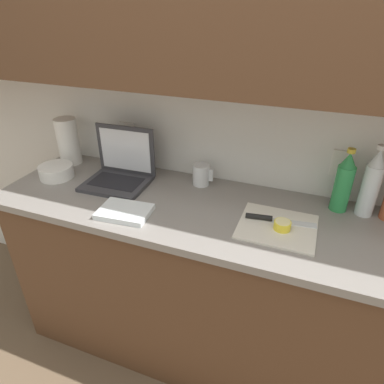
% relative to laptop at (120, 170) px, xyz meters
% --- Properties ---
extents(ground_plane, '(12.00, 12.00, 0.00)m').
position_rel_laptop_xyz_m(ground_plane, '(0.78, -0.10, -1.00)').
color(ground_plane, brown).
rests_on(ground_plane, ground).
extents(wall_back, '(5.20, 0.38, 2.60)m').
position_rel_laptop_xyz_m(wall_back, '(0.78, 0.13, 0.56)').
color(wall_back, white).
rests_on(wall_back, ground_plane).
extents(counter_unit, '(2.58, 0.60, 0.93)m').
position_rel_laptop_xyz_m(counter_unit, '(0.81, -0.10, -0.52)').
color(counter_unit, brown).
rests_on(counter_unit, ground_plane).
extents(laptop, '(0.32, 0.27, 0.27)m').
position_rel_laptop_xyz_m(laptop, '(0.00, 0.00, 0.00)').
color(laptop, '#333338').
rests_on(laptop, counter_unit).
extents(cutting_board, '(0.31, 0.28, 0.01)m').
position_rel_laptop_xyz_m(cutting_board, '(0.81, -0.13, -0.06)').
color(cutting_board, silver).
rests_on(cutting_board, counter_unit).
extents(knife, '(0.29, 0.07, 0.02)m').
position_rel_laptop_xyz_m(knife, '(0.76, -0.10, -0.05)').
color(knife, silver).
rests_on(knife, cutting_board).
extents(lemon_half_cut, '(0.07, 0.07, 0.04)m').
position_rel_laptop_xyz_m(lemon_half_cut, '(0.83, -0.14, -0.04)').
color(lemon_half_cut, yellow).
rests_on(lemon_half_cut, cutting_board).
extents(bottle_oil_tall, '(0.07, 0.07, 0.32)m').
position_rel_laptop_xyz_m(bottle_oil_tall, '(1.14, 0.11, 0.08)').
color(bottle_oil_tall, silver).
rests_on(bottle_oil_tall, counter_unit).
extents(bottle_water_clear, '(0.07, 0.07, 0.29)m').
position_rel_laptop_xyz_m(bottle_water_clear, '(1.03, 0.11, 0.07)').
color(bottle_water_clear, '#2D934C').
rests_on(bottle_water_clear, counter_unit).
extents(measuring_cup, '(0.10, 0.08, 0.11)m').
position_rel_laptop_xyz_m(measuring_cup, '(0.39, 0.11, -0.01)').
color(measuring_cup, silver).
rests_on(measuring_cup, counter_unit).
extents(bowl_white, '(0.17, 0.17, 0.06)m').
position_rel_laptop_xyz_m(bowl_white, '(-0.34, -0.08, -0.03)').
color(bowl_white, white).
rests_on(bowl_white, counter_unit).
extents(paper_towel_roll, '(0.12, 0.12, 0.26)m').
position_rel_laptop_xyz_m(paper_towel_roll, '(-0.38, 0.10, 0.06)').
color(paper_towel_roll, white).
rests_on(paper_towel_roll, counter_unit).
extents(dish_towel, '(0.23, 0.18, 0.02)m').
position_rel_laptop_xyz_m(dish_towel, '(0.18, -0.26, -0.05)').
color(dish_towel, white).
rests_on(dish_towel, counter_unit).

